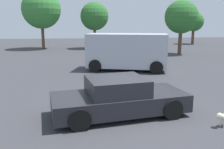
% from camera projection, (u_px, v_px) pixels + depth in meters
% --- Properties ---
extents(ground_plane, '(80.00, 80.00, 0.00)m').
position_uv_depth(ground_plane, '(131.00, 116.00, 7.76)').
color(ground_plane, '#38383D').
extents(sedan_foreground, '(4.48, 2.45, 1.22)m').
position_uv_depth(sedan_foreground, '(119.00, 98.00, 7.74)').
color(sedan_foreground, '#232328').
rests_on(sedan_foreground, ground_plane).
extents(van_white, '(5.19, 3.32, 2.24)m').
position_uv_depth(van_white, '(127.00, 51.00, 15.06)').
color(van_white, '#B2B7C1').
rests_on(van_white, ground_plane).
extents(tree_back_left, '(4.27, 4.27, 6.50)m').
position_uv_depth(tree_back_left, '(41.00, 9.00, 26.85)').
color(tree_back_left, brown).
rests_on(tree_back_left, ground_plane).
extents(tree_back_center, '(3.18, 3.18, 5.23)m').
position_uv_depth(tree_back_center, '(95.00, 16.00, 27.42)').
color(tree_back_center, brown).
rests_on(tree_back_center, ground_plane).
extents(tree_back_right, '(2.68, 2.68, 4.42)m').
position_uv_depth(tree_back_right, '(194.00, 22.00, 33.41)').
color(tree_back_right, brown).
rests_on(tree_back_right, ground_plane).
extents(tree_far_right, '(3.05, 3.05, 4.98)m').
position_uv_depth(tree_far_right, '(181.00, 17.00, 22.35)').
color(tree_far_right, brown).
rests_on(tree_far_right, ground_plane).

